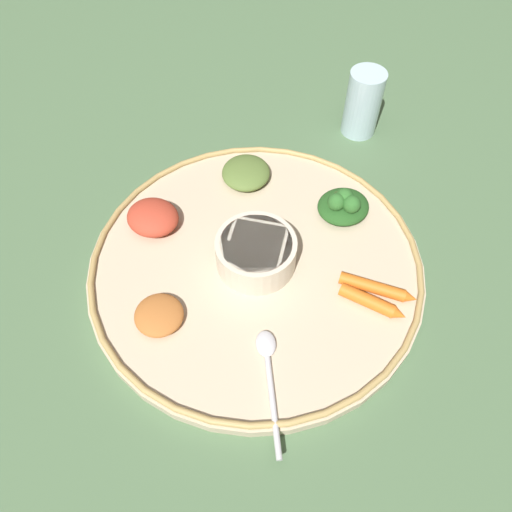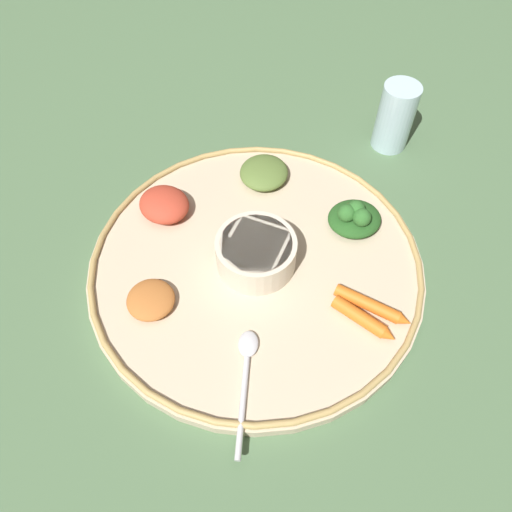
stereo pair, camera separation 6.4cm
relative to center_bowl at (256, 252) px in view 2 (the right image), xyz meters
name	(u,v)px [view 2 (the right image)]	position (x,y,z in m)	size (l,w,h in m)	color
ground_plane	(256,269)	(0.00, 0.00, -0.04)	(2.40, 2.40, 0.00)	#4C6B47
platter	(256,266)	(0.00, 0.00, -0.03)	(0.44, 0.44, 0.02)	#C6B293
platter_rim	(256,261)	(0.00, 0.00, -0.02)	(0.44, 0.44, 0.01)	tan
center_bowl	(256,252)	(0.00, 0.00, 0.00)	(0.10, 0.10, 0.04)	beige
spoon	(246,370)	(-0.10, 0.11, -0.02)	(0.11, 0.12, 0.01)	silver
greens_pile	(354,217)	(-0.05, -0.14, -0.01)	(0.09, 0.10, 0.04)	#23511E
carrot_near_spoon	(363,319)	(-0.15, -0.03, -0.02)	(0.09, 0.03, 0.02)	orange
carrot_outer	(372,306)	(-0.15, -0.05, -0.02)	(0.10, 0.04, 0.02)	orange
mound_collards	(264,173)	(0.10, -0.12, -0.01)	(0.07, 0.07, 0.02)	#567033
mound_berbere_red	(164,205)	(0.15, 0.03, -0.01)	(0.07, 0.07, 0.03)	#B73D28
mound_chickpea	(151,300)	(0.05, 0.14, -0.01)	(0.06, 0.06, 0.02)	#B2662D
drinking_glass	(394,121)	(0.03, -0.33, 0.01)	(0.06, 0.06, 0.11)	silver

